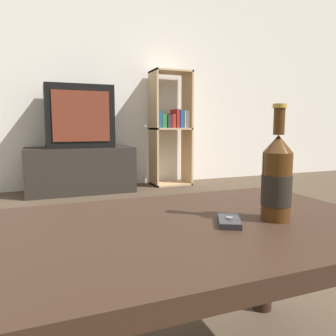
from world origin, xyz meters
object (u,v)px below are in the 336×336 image
Objects in this scene: bookshelf at (171,126)px; beer_bottle at (277,179)px; tv_stand at (81,170)px; cell_phone at (229,221)px; television at (79,117)px.

bookshelf reaches higher than beer_bottle.
tv_stand is 1.13m from bookshelf.
cell_phone is (0.02, -2.77, 0.22)m from tv_stand.
cell_phone is (-0.12, 0.01, -0.09)m from beer_bottle.
tv_stand and cell_phone have the same top height.
television reaches higher than cell_phone.
television is 2.78m from cell_phone.
tv_stand is at bearing 90.00° from television.
beer_bottle is (0.14, -2.78, 0.31)m from tv_stand.
cell_phone is at bearing -109.52° from bookshelf.
beer_bottle is (-0.89, -2.87, -0.13)m from bookshelf.
bookshelf reaches higher than tv_stand.
tv_stand is 0.54m from television.
television is 1.04m from bookshelf.
tv_stand is 1.65× the size of television.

